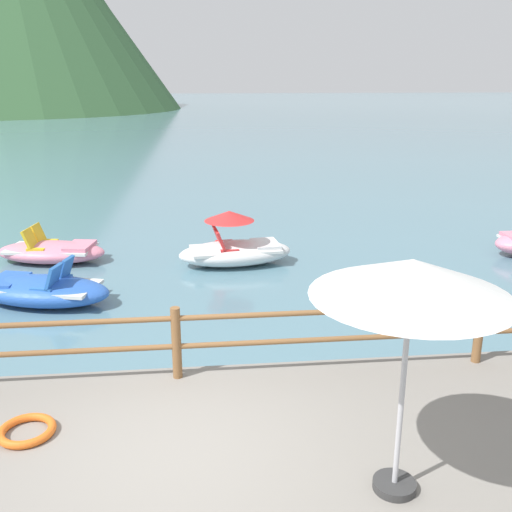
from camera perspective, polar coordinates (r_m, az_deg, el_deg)
The scene contains 7 objects.
ground_plane at distance 45.29m, azimuth -6.59°, elevation 12.05°, with size 200.00×200.00×0.00m, color slate.
dock_railing at distance 7.34m, azimuth -7.86°, elevation -7.76°, with size 23.92×0.12×0.95m.
beach_umbrella at distance 4.95m, azimuth 15.05°, elevation -2.43°, with size 1.70×1.70×2.24m.
life_ring at distance 6.91m, azimuth -21.62°, elevation -15.67°, with size 0.61×0.61×0.09m, color orange.
pedal_boat_1 at distance 13.98m, azimuth -19.43°, elevation 0.45°, with size 2.62×1.56×0.82m.
pedal_boat_3 at distance 11.46m, azimuth -20.27°, elevation -3.14°, with size 2.77×1.80×0.85m.
pedal_boat_5 at distance 12.95m, azimuth -2.07°, elevation 0.83°, with size 2.64×1.42×1.24m.
Camera 1 is at (0.29, -5.10, 4.07)m, focal length 40.68 mm.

